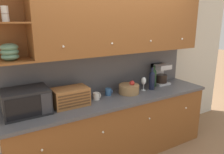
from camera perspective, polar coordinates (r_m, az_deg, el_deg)
The scene contains 14 objects.
ground_plane at distance 3.62m, azimuth -1.78°, elevation -17.38°, with size 24.00×24.00×0.00m, color #896647.
wall_back at distance 3.15m, azimuth -2.23°, elevation 3.33°, with size 5.28×0.06×2.60m.
counter_unit at distance 3.17m, azimuth 0.86°, elevation -12.95°, with size 2.90×0.63×0.90m.
backsplash_panel at distance 3.14m, azimuth -1.90°, elevation 1.33°, with size 2.88×0.01×0.59m.
upper_cabinets at distance 2.99m, azimuth 2.59°, elevation 14.50°, with size 2.88×0.38×0.85m.
microwave at distance 2.62m, azimuth -21.53°, elevation -5.98°, with size 0.49×0.37×0.29m.
bread_box at distance 2.72m, azimuth -10.74°, elevation -5.10°, with size 0.42×0.27×0.22m.
mug_blue_second at distance 2.90m, azimuth -4.07°, elevation -4.99°, with size 0.10×0.09×0.09m.
mug at distance 3.05m, azimuth -0.94°, elevation -3.86°, with size 0.10×0.08×0.10m.
fruit_basket at distance 3.13m, azimuth 4.46°, elevation -3.07°, with size 0.29×0.29×0.19m.
wine_glass at distance 3.26m, azimuth 8.28°, elevation -1.14°, with size 0.07×0.07×0.21m.
wine_bottle at distance 3.33m, azimuth 10.38°, elevation -0.66°, with size 0.09×0.09×0.33m.
second_wine_bottle at distance 3.48m, azimuth 10.90°, elevation -0.03°, with size 0.07×0.07×0.34m.
coffee_maker at distance 3.64m, azimuth 12.46°, elevation 0.77°, with size 0.24×0.23×0.33m.
Camera 1 is at (-1.48, -2.68, 1.93)m, focal length 35.00 mm.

